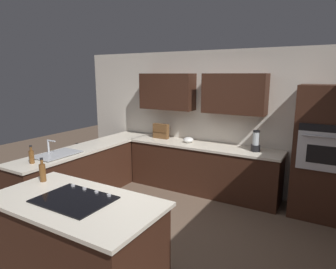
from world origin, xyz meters
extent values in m
plane|color=brown|center=(0.00, 0.00, 0.00)|extent=(14.00, 14.00, 0.00)
cube|color=silver|center=(0.00, -2.10, 1.30)|extent=(6.00, 0.10, 2.60)
cube|color=#381E14|center=(-0.40, -1.88, 1.83)|extent=(1.10, 0.34, 0.69)
cube|color=#381E14|center=(0.95, -1.88, 1.83)|extent=(1.10, 0.34, 0.69)
cube|color=#381E14|center=(0.10, -1.72, 0.43)|extent=(2.80, 0.60, 0.86)
cube|color=silver|center=(0.10, -1.72, 0.88)|extent=(2.84, 0.64, 0.04)
cube|color=#381E14|center=(1.82, -0.55, 0.43)|extent=(0.60, 2.90, 0.86)
cube|color=silver|center=(1.82, -0.55, 0.88)|extent=(0.64, 2.94, 0.04)
cube|color=#381E14|center=(0.27, 1.16, 0.43)|extent=(1.78, 0.89, 0.86)
cube|color=silver|center=(0.27, 1.16, 0.88)|extent=(1.86, 0.97, 0.04)
cube|color=#381E14|center=(-1.85, -1.72, 1.01)|extent=(0.80, 0.60, 2.02)
cube|color=silver|center=(-1.85, -1.41, 1.10)|extent=(0.66, 0.03, 0.56)
cube|color=black|center=(-1.85, -1.39, 1.06)|extent=(0.40, 0.01, 0.26)
cube|color=black|center=(-1.85, -1.41, 1.43)|extent=(0.66, 0.02, 0.11)
cylinder|color=silver|center=(-1.85, -1.37, 1.32)|extent=(0.56, 0.02, 0.02)
cube|color=#515456|center=(1.82, -0.07, 0.91)|extent=(0.40, 0.30, 0.02)
cube|color=#515456|center=(1.82, 0.27, 0.91)|extent=(0.40, 0.30, 0.02)
cube|color=#B7BABF|center=(1.82, 0.10, 0.92)|extent=(0.46, 0.70, 0.01)
cylinder|color=#B7BABF|center=(2.02, 0.10, 1.01)|extent=(0.03, 0.03, 0.22)
cylinder|color=#B7BABF|center=(1.94, 0.10, 1.12)|extent=(0.18, 0.02, 0.02)
cube|color=black|center=(0.27, 1.16, 0.91)|extent=(0.76, 0.56, 0.01)
cylinder|color=#B2B2B7|center=(0.00, 0.93, 0.92)|extent=(0.04, 0.04, 0.02)
cylinder|color=#B2B2B7|center=(0.18, 0.93, 0.92)|extent=(0.04, 0.04, 0.02)
cylinder|color=#B2B2B7|center=(0.36, 0.93, 0.92)|extent=(0.04, 0.04, 0.02)
cylinder|color=#B2B2B7|center=(0.54, 0.93, 0.92)|extent=(0.04, 0.04, 0.02)
cylinder|color=black|center=(-0.85, -1.74, 0.96)|extent=(0.15, 0.15, 0.11)
cylinder|color=silver|center=(-0.85, -1.74, 1.12)|extent=(0.11, 0.11, 0.22)
cylinder|color=black|center=(-0.85, -1.74, 1.24)|extent=(0.12, 0.12, 0.03)
ellipsoid|color=white|center=(0.40, -1.74, 0.95)|extent=(0.19, 0.19, 0.11)
cube|color=brown|center=(1.05, -1.80, 1.05)|extent=(0.33, 0.10, 0.29)
cube|color=brown|center=(1.05, -1.75, 1.05)|extent=(0.31, 0.02, 0.02)
cylinder|color=brown|center=(1.77, 0.58, 0.99)|extent=(0.07, 0.07, 0.19)
cylinder|color=brown|center=(1.77, 0.58, 1.12)|extent=(0.03, 0.03, 0.06)
cylinder|color=black|center=(1.77, 0.58, 1.16)|extent=(0.04, 0.04, 0.02)
cylinder|color=brown|center=(1.00, 0.97, 1.01)|extent=(0.07, 0.07, 0.21)
cylinder|color=brown|center=(1.00, 0.97, 1.14)|extent=(0.03, 0.03, 0.06)
cylinder|color=black|center=(1.00, 0.97, 1.18)|extent=(0.04, 0.04, 0.02)
camera|label=1|loc=(-1.98, 3.09, 2.16)|focal=31.19mm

